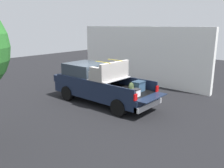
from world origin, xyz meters
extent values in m
plane|color=black|center=(0.00, 0.00, 0.00)|extent=(40.00, 40.00, 0.00)
cube|color=#162138|center=(0.00, 0.00, 0.61)|extent=(5.50, 1.92, 0.48)
cube|color=black|center=(-1.20, 0.00, 0.87)|extent=(2.80, 1.80, 0.04)
cube|color=#162138|center=(-1.20, 0.93, 1.10)|extent=(2.80, 0.06, 0.50)
cube|color=#162138|center=(-1.20, -0.93, 1.10)|extent=(2.80, 0.06, 0.50)
cube|color=#162138|center=(0.17, 0.00, 1.10)|extent=(0.06, 1.80, 0.50)
cube|color=#162138|center=(-2.88, 0.00, 0.87)|extent=(0.55, 1.80, 0.04)
cube|color=#B2B2B7|center=(-0.43, 0.00, 1.37)|extent=(1.25, 1.92, 0.04)
cube|color=#162138|center=(1.35, 0.00, 1.10)|extent=(2.30, 1.92, 0.50)
cube|color=#2D3842|center=(1.25, 0.00, 1.65)|extent=(1.94, 1.76, 0.60)
cube|color=#162138|center=(2.70, 0.00, 1.04)|extent=(0.40, 1.82, 0.38)
cube|color=#B2B2B7|center=(-2.72, 0.00, 0.49)|extent=(0.24, 1.92, 0.24)
cube|color=red|center=(-2.62, 0.88, 1.03)|extent=(0.06, 0.20, 0.28)
cube|color=red|center=(-2.62, -0.88, 1.03)|extent=(0.06, 0.20, 0.28)
cylinder|color=black|center=(1.75, 0.88, 0.39)|extent=(0.78, 0.30, 0.78)
cylinder|color=black|center=(1.75, -0.88, 0.39)|extent=(0.78, 0.30, 0.78)
cylinder|color=black|center=(-1.75, 0.88, 0.39)|extent=(0.78, 0.30, 0.78)
cylinder|color=black|center=(-1.75, -0.88, 0.39)|extent=(0.78, 0.30, 0.78)
cube|color=#335170|center=(-1.91, -0.39, 1.11)|extent=(0.40, 0.55, 0.43)
cube|color=#23394E|center=(-1.91, -0.39, 1.35)|extent=(0.44, 0.59, 0.05)
ellipsoid|color=#384728|center=(-1.83, 0.09, 1.14)|extent=(0.20, 0.36, 0.50)
ellipsoid|color=#384728|center=(-1.94, 0.09, 1.06)|extent=(0.09, 0.25, 0.22)
cube|color=white|center=(-2.30, 0.38, 1.04)|extent=(0.26, 0.34, 0.30)
cube|color=#262628|center=(-2.30, 0.38, 1.21)|extent=(0.28, 0.36, 0.04)
cube|color=#9E9993|center=(-0.43, 0.00, 1.60)|extent=(0.85, 2.03, 0.42)
cube|color=#9E9993|center=(-0.77, 0.00, 2.01)|extent=(0.16, 2.03, 0.40)
cube|color=#9E9993|center=(-0.38, 0.91, 1.92)|extent=(0.61, 0.20, 0.22)
cube|color=#9E9993|center=(-0.38, -0.91, 1.92)|extent=(0.61, 0.20, 0.22)
cube|color=yellow|center=(-0.43, 0.46, 2.22)|extent=(0.95, 0.03, 0.02)
cube|color=yellow|center=(-0.43, -0.46, 2.22)|extent=(0.95, 0.03, 0.02)
cube|color=white|center=(1.09, -4.91, 1.91)|extent=(9.88, 0.36, 3.83)
camera|label=1|loc=(-7.91, 8.59, 3.94)|focal=37.86mm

